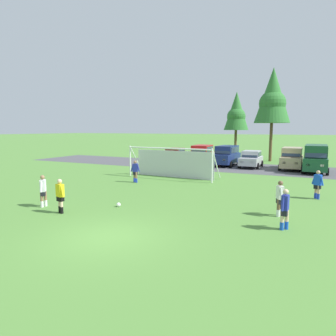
% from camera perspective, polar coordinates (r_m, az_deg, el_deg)
% --- Properties ---
extents(ground_plane, '(400.00, 400.00, 0.00)m').
position_cam_1_polar(ground_plane, '(24.94, 10.16, -1.89)').
color(ground_plane, '#518438').
extents(parking_lot_strip, '(52.00, 8.40, 0.01)m').
position_cam_1_polar(parking_lot_strip, '(32.09, 13.85, 0.07)').
color(parking_lot_strip, '#4C4C51').
rests_on(parking_lot_strip, ground).
extents(soccer_ball, '(0.22, 0.22, 0.22)m').
position_cam_1_polar(soccer_ball, '(15.83, -9.30, -6.84)').
color(soccer_ball, white).
rests_on(soccer_ball, ground).
extents(soccer_goal, '(7.48, 2.20, 2.57)m').
position_cam_1_polar(soccer_goal, '(24.63, 0.90, 1.14)').
color(soccer_goal, white).
rests_on(soccer_goal, ground).
extents(referee, '(0.71, 0.34, 1.64)m').
position_cam_1_polar(referee, '(15.21, -19.66, -5.01)').
color(referee, beige).
rests_on(referee, ground).
extents(player_striker_near, '(0.38, 0.73, 1.64)m').
position_cam_1_polar(player_striker_near, '(14.76, 20.33, -5.41)').
color(player_striker_near, brown).
rests_on(player_striker_near, ground).
extents(player_midfield_center, '(0.31, 0.73, 1.64)m').
position_cam_1_polar(player_midfield_center, '(12.87, 21.18, -7.29)').
color(player_midfield_center, beige).
rests_on(player_midfield_center, ground).
extents(player_defender_far, '(0.44, 0.69, 1.64)m').
position_cam_1_polar(player_defender_far, '(16.75, -22.47, -4.02)').
color(player_defender_far, '#936B4C').
rests_on(player_defender_far, ground).
extents(player_winger_left, '(0.66, 0.47, 1.64)m').
position_cam_1_polar(player_winger_left, '(19.20, 26.36, -2.83)').
color(player_winger_left, tan).
rests_on(player_winger_left, ground).
extents(player_winger_right, '(0.74, 0.35, 1.64)m').
position_cam_1_polar(player_winger_right, '(22.64, -6.19, -0.65)').
color(player_winger_right, '#936B4C').
rests_on(player_winger_right, ground).
extents(parked_car_slot_far_left, '(2.11, 4.24, 1.72)m').
position_cam_1_polar(parked_car_slot_far_left, '(35.53, 1.28, 2.39)').
color(parked_car_slot_far_left, maroon).
rests_on(parked_car_slot_far_left, ground).
extents(parked_car_slot_left, '(2.37, 4.72, 2.16)m').
position_cam_1_polar(parked_car_slot_left, '(34.04, 6.41, 2.53)').
color(parked_car_slot_left, red).
rests_on(parked_car_slot_left, ground).
extents(parked_car_slot_center_left, '(2.32, 4.69, 2.16)m').
position_cam_1_polar(parked_car_slot_center_left, '(33.39, 10.97, 2.35)').
color(parked_car_slot_center_left, navy).
rests_on(parked_car_slot_center_left, ground).
extents(parked_car_slot_center, '(2.06, 4.21, 1.72)m').
position_cam_1_polar(parked_car_slot_center, '(32.50, 15.40, 1.66)').
color(parked_car_slot_center, '#B2B2BC').
rests_on(parked_car_slot_center, ground).
extents(parked_car_slot_center_right, '(2.18, 4.62, 2.16)m').
position_cam_1_polar(parked_car_slot_center_right, '(32.06, 22.31, 1.72)').
color(parked_car_slot_center_right, tan).
rests_on(parked_car_slot_center_right, ground).
extents(parked_car_slot_right, '(2.22, 4.81, 2.52)m').
position_cam_1_polar(parked_car_slot_right, '(30.77, 26.09, 1.73)').
color(parked_car_slot_right, '#194C2D').
rests_on(parked_car_slot_right, ground).
extents(tree_left_edge, '(3.42, 3.42, 9.13)m').
position_cam_1_polar(tree_left_edge, '(44.15, 12.77, 10.20)').
color(tree_left_edge, brown).
rests_on(tree_left_edge, ground).
extents(tree_mid_left, '(4.23, 4.23, 11.27)m').
position_cam_1_polar(tree_mid_left, '(39.49, 19.14, 12.49)').
color(tree_mid_left, brown).
rests_on(tree_mid_left, ground).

